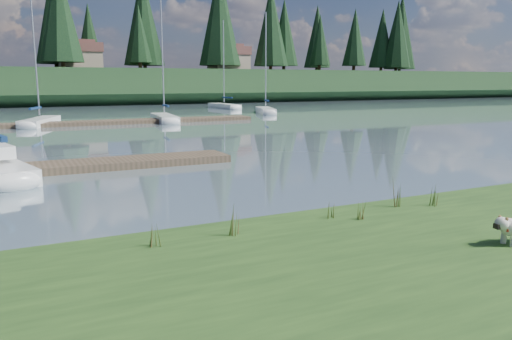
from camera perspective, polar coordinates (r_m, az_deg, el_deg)
ground at (r=41.94m, az=-20.15°, el=4.80°), size 200.00×200.00×0.00m
bank at (r=7.83m, az=11.51°, el=-14.93°), size 60.00×9.00×0.35m
ridge at (r=84.68m, az=-23.51°, el=8.68°), size 200.00×20.00×5.00m
dock_near at (r=20.83m, az=-24.70°, el=0.06°), size 16.00×2.00×0.30m
dock_far at (r=42.19m, az=-17.45°, el=5.19°), size 26.00×2.20×0.30m
sailboat_bg_2 at (r=43.67m, az=-23.21°, el=5.23°), size 3.84×7.36×11.05m
sailboat_bg_3 at (r=44.65m, az=-10.56°, el=5.96°), size 2.28×7.52×10.95m
sailboat_bg_4 at (r=55.20m, az=1.01°, el=6.90°), size 3.72×7.28×10.73m
sailboat_bg_5 at (r=64.79m, az=-3.92°, el=7.36°), size 1.92×7.73×10.98m
weed_0 at (r=10.25m, az=-2.42°, el=-5.93°), size 0.17×0.14×0.67m
weed_1 at (r=11.66m, az=8.59°, el=-4.54°), size 0.17×0.14×0.44m
weed_2 at (r=12.98m, az=15.82°, el=-2.70°), size 0.17×0.14×0.76m
weed_3 at (r=9.78m, az=-11.72°, el=-7.22°), size 0.17×0.14×0.56m
weed_4 at (r=11.65m, az=11.81°, el=-4.60°), size 0.17×0.14×0.46m
weed_5 at (r=13.39m, az=19.81°, el=-2.88°), size 0.17×0.14×0.57m
mud_lip at (r=11.42m, az=-2.19°, el=-7.17°), size 60.00×0.50×0.14m
conifer_4 at (r=78.51m, az=-21.52°, el=16.53°), size 6.16×6.16×15.10m
conifer_5 at (r=84.17m, az=-13.23°, el=14.92°), size 3.96×3.96×10.35m
conifer_6 at (r=86.56m, az=-4.20°, el=17.13°), size 7.04×7.04×17.00m
conifer_7 at (r=95.12m, az=3.23°, el=15.41°), size 5.28×5.28×13.20m
conifer_8 at (r=98.83m, az=11.22°, el=14.65°), size 4.62×4.62×11.77m
conifer_9 at (r=109.48m, az=15.86°, el=14.72°), size 5.94×5.94×14.62m
house_1 at (r=83.31m, az=-19.46°, el=12.25°), size 6.30×5.30×4.65m
house_2 at (r=87.69m, az=-3.16°, el=12.67°), size 6.30×5.30×4.65m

